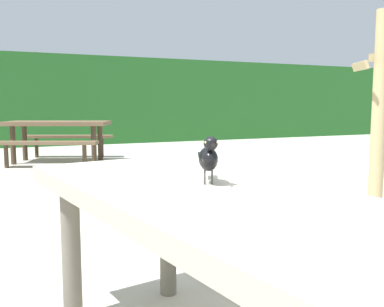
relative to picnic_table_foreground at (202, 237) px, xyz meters
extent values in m
cube|color=#235B23|center=(-0.12, 10.27, 0.59)|extent=(28.00, 1.25, 2.29)
cube|color=#B2A893|center=(0.00, 0.00, 0.15)|extent=(1.06, 1.90, 0.07)
cylinder|color=slate|center=(-0.38, 0.65, -0.22)|extent=(0.09, 0.09, 0.67)
cylinder|color=slate|center=(0.14, 0.74, -0.22)|extent=(0.09, 0.09, 0.67)
cube|color=#B2A893|center=(0.69, 0.12, -0.14)|extent=(0.57, 1.73, 0.05)
cylinder|color=slate|center=(0.58, 0.75, -0.36)|extent=(0.07, 0.07, 0.39)
ellipsoid|color=black|center=(0.05, 0.05, 0.28)|extent=(0.11, 0.16, 0.09)
ellipsoid|color=black|center=(0.04, 0.01, 0.29)|extent=(0.08, 0.08, 0.06)
sphere|color=black|center=(0.03, 0.00, 0.34)|extent=(0.05, 0.05, 0.05)
sphere|color=#EAE08C|center=(0.05, -0.02, 0.35)|extent=(0.01, 0.01, 0.01)
sphere|color=#EAE08C|center=(0.01, -0.01, 0.35)|extent=(0.01, 0.01, 0.01)
cone|color=black|center=(0.02, -0.04, 0.34)|extent=(0.02, 0.03, 0.02)
cube|color=black|center=(0.09, 0.17, 0.27)|extent=(0.06, 0.11, 0.04)
cylinder|color=#47423D|center=(0.06, 0.04, 0.21)|extent=(0.01, 0.01, 0.05)
cylinder|color=#47423D|center=(0.03, 0.05, 0.21)|extent=(0.01, 0.01, 0.05)
cube|color=brown|center=(0.22, 6.56, 0.15)|extent=(1.95, 1.41, 0.07)
cylinder|color=#423324|center=(0.76, 6.04, -0.22)|extent=(0.09, 0.09, 0.67)
cylinder|color=#423324|center=(0.97, 6.53, -0.22)|extent=(0.09, 0.09, 0.67)
cylinder|color=#423324|center=(-0.53, 6.59, -0.22)|extent=(0.09, 0.09, 0.67)
cylinder|color=#423324|center=(-0.32, 7.08, -0.22)|extent=(0.09, 0.09, 0.67)
cube|color=brown|center=(-0.06, 5.92, -0.14)|extent=(1.68, 0.93, 0.05)
cylinder|color=#423324|center=(0.53, 5.67, -0.36)|extent=(0.07, 0.07, 0.39)
cylinder|color=#423324|center=(-0.65, 6.17, -0.36)|extent=(0.07, 0.07, 0.39)
cube|color=brown|center=(0.50, 7.21, -0.14)|extent=(1.68, 0.93, 0.05)
cylinder|color=#423324|center=(1.08, 6.95, -0.36)|extent=(0.07, 0.07, 0.39)
cylinder|color=#423324|center=(-0.09, 7.46, -0.36)|extent=(0.07, 0.07, 0.39)
cylinder|color=tan|center=(2.73, 1.72, 0.42)|extent=(0.14, 0.14, 1.95)
cube|color=tan|center=(2.87, 1.83, 0.95)|extent=(0.20, 0.22, 0.08)
cube|color=tan|center=(2.55, 1.80, 0.85)|extent=(0.19, 0.33, 0.09)
camera|label=1|loc=(-0.64, -1.36, 0.48)|focal=39.64mm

